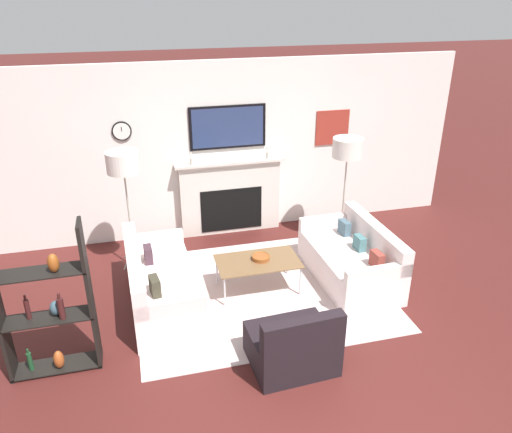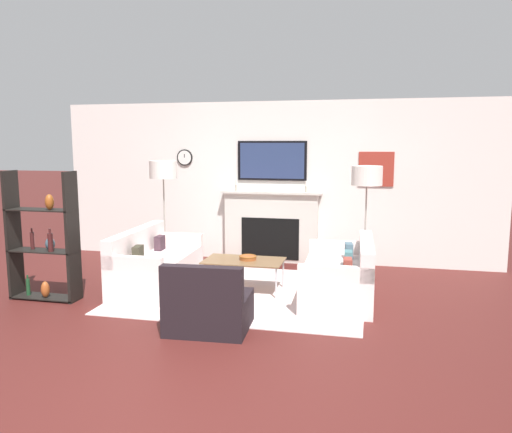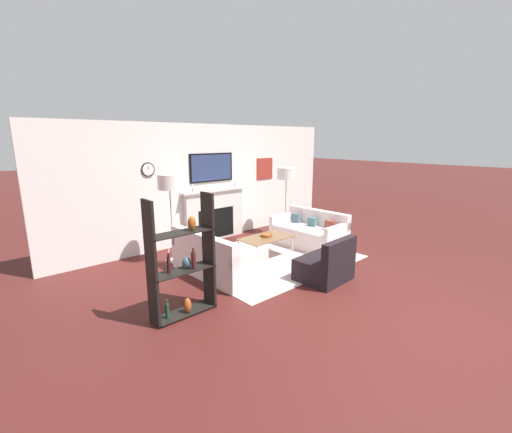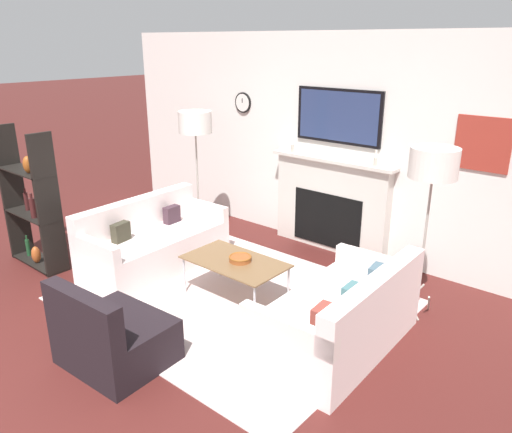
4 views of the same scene
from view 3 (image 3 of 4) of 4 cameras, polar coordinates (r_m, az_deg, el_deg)
ground_plane at (r=5.49m, az=23.82°, el=-13.91°), size 60.00×60.00×0.00m
fireplace_wall at (r=8.18m, az=-7.41°, el=4.69°), size 7.51×0.28×2.70m
area_rug at (r=7.00m, az=2.05°, el=-6.92°), size 3.20×2.62×0.01m
couch_left at (r=6.12m, az=-6.73°, el=-7.10°), size 0.85×1.78×0.81m
couch_right at (r=7.82m, az=8.90°, el=-2.78°), size 0.91×1.64×0.78m
armchair at (r=6.00m, az=11.58°, el=-8.09°), size 0.89×0.77×0.77m
coffee_table at (r=6.90m, az=1.65°, el=-3.70°), size 1.07×0.62×0.43m
decorative_bowl at (r=6.93m, az=1.79°, el=-3.11°), size 0.24×0.24×0.06m
floor_lamp_left at (r=6.53m, az=-14.24°, el=5.44°), size 0.43×0.43×1.74m
floor_lamp_right at (r=8.46m, az=5.06°, el=7.05°), size 0.44×0.44×1.69m
shelf_unit at (r=4.71m, az=-12.12°, el=-7.46°), size 0.90×0.28×1.66m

